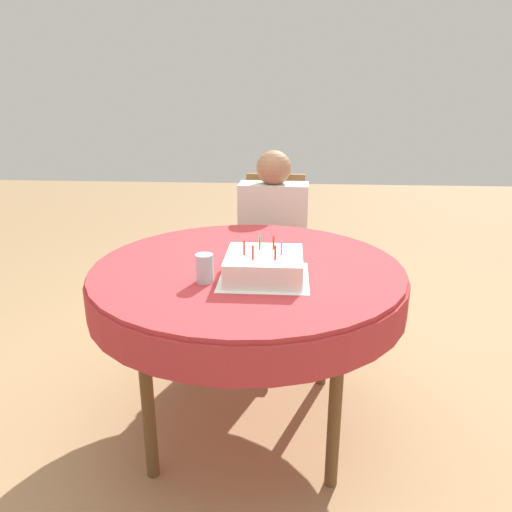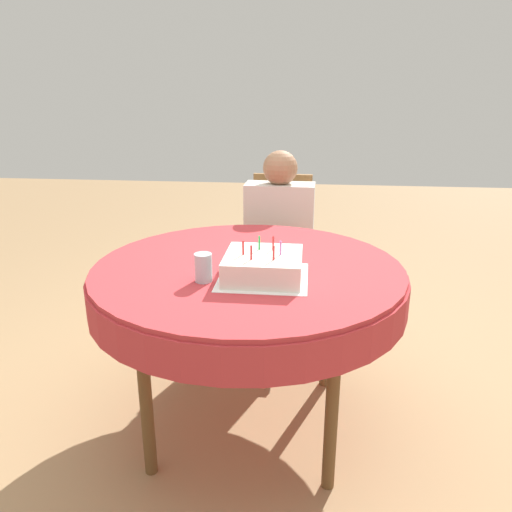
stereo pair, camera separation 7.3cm
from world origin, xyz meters
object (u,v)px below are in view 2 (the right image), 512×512
person (279,228)px  birthday_cake (263,266)px  drinking_glass (203,268)px  chair (280,250)px

person → birthday_cake: 1.05m
person → drinking_glass: 1.13m
person → chair: bearing=90.0°
birthday_cake → drinking_glass: 0.23m
birthday_cake → drinking_glass: (-0.22, -0.06, 0.01)m
drinking_glass → person: bearing=78.8°
chair → birthday_cake: bearing=-88.1°
person → drinking_glass: (-0.22, -1.10, 0.14)m
person → birthday_cake: bearing=-87.9°
chair → person: 0.20m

